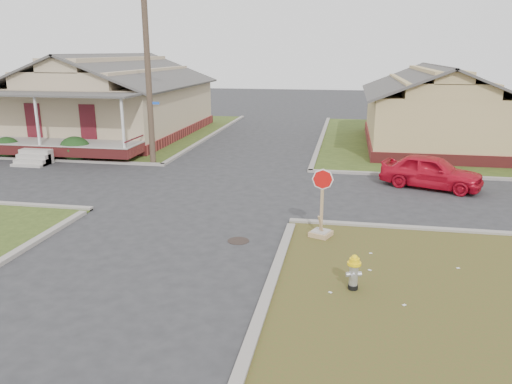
% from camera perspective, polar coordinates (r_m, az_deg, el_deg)
% --- Properties ---
extents(ground, '(120.00, 120.00, 0.00)m').
position_cam_1_polar(ground, '(15.84, -9.45, -4.36)').
color(ground, '#29292C').
rests_on(ground, ground).
extents(verge_far_left, '(19.00, 19.00, 0.05)m').
position_cam_1_polar(verge_far_left, '(37.17, -19.13, 6.63)').
color(verge_far_left, '#314317').
rests_on(verge_far_left, ground).
extents(curbs, '(80.00, 40.00, 0.12)m').
position_cam_1_polar(curbs, '(20.38, -4.74, 0.38)').
color(curbs, gray).
rests_on(curbs, ground).
extents(manhole, '(0.64, 0.64, 0.01)m').
position_cam_1_polar(manhole, '(14.80, -2.03, -5.59)').
color(manhole, black).
rests_on(manhole, ground).
extents(corner_house, '(10.10, 15.50, 5.30)m').
position_cam_1_polar(corner_house, '(34.35, -16.12, 9.99)').
color(corner_house, maroon).
rests_on(corner_house, ground).
extents(side_house_yellow, '(7.60, 11.60, 4.70)m').
position_cam_1_polar(side_house_yellow, '(30.99, 19.55, 8.96)').
color(side_house_yellow, maroon).
rests_on(side_house_yellow, ground).
extents(utility_pole, '(1.80, 0.28, 9.00)m').
position_cam_1_polar(utility_pole, '(24.72, -12.27, 13.75)').
color(utility_pole, '#3D2D23').
rests_on(utility_pole, ground).
extents(fire_hydrant, '(0.32, 0.32, 0.86)m').
position_cam_1_polar(fire_hydrant, '(11.88, 11.12, -8.77)').
color(fire_hydrant, black).
rests_on(fire_hydrant, ground).
extents(stop_sign, '(0.59, 0.58, 2.08)m').
position_cam_1_polar(stop_sign, '(15.02, 7.46, -3.40)').
color(stop_sign, tan).
rests_on(stop_sign, ground).
extents(red_sedan, '(4.30, 2.93, 1.36)m').
position_cam_1_polar(red_sedan, '(21.52, 19.39, 2.22)').
color(red_sedan, red).
rests_on(red_sedan, ground).
extents(hedge_left, '(1.41, 1.15, 1.07)m').
position_cam_1_polar(hedge_left, '(29.14, -26.58, 4.63)').
color(hedge_left, '#183B15').
rests_on(hedge_left, verge_far_left).
extents(hedge_right, '(1.52, 1.24, 1.16)m').
position_cam_1_polar(hedge_right, '(27.05, -19.97, 4.70)').
color(hedge_right, '#183B15').
rests_on(hedge_right, verge_far_left).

